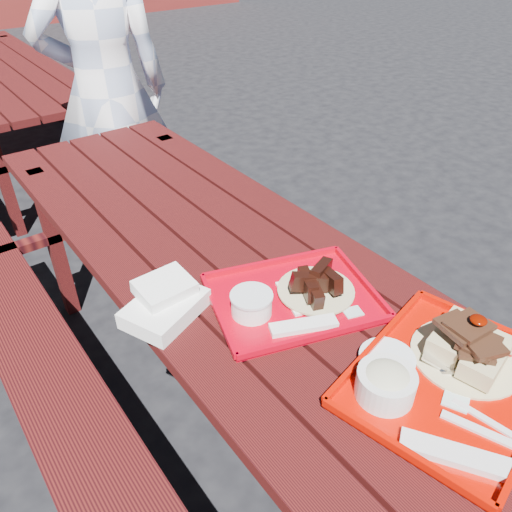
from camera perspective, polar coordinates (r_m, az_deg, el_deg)
name	(u,v)px	position (r m, az deg, el deg)	size (l,w,h in m)	color
ground	(233,406)	(2.08, -2.59, -16.81)	(60.00, 60.00, 0.00)	black
picnic_table_near	(229,299)	(1.68, -3.09, -4.91)	(1.41, 2.40, 0.75)	#450F0D
picnic_table_far	(4,94)	(4.09, -26.89, 16.20)	(1.41, 2.40, 0.75)	#450F0D
near_tray	(442,369)	(1.22, 20.47, -12.04)	(0.55, 0.47, 0.15)	#B70B00
far_tray	(292,297)	(1.36, 4.10, -4.73)	(0.52, 0.46, 0.07)	#AF0012
white_cloth	(165,302)	(1.34, -10.36, -5.23)	(0.25, 0.22, 0.08)	white
person	(106,91)	(2.74, -16.74, 17.57)	(0.64, 0.42, 1.76)	#A3B4D7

